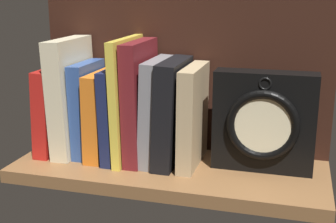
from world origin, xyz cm
name	(u,v)px	position (x,y,z in cm)	size (l,w,h in cm)	color
ground_plane	(169,171)	(0.00, 0.00, -1.25)	(61.24, 23.56, 2.50)	brown
back_panel	(183,75)	(0.00, 11.18, 16.09)	(61.24, 1.20, 32.18)	black
book_red_requiem	(56,109)	(-25.70, 2.26, 8.96)	(3.21, 14.42, 17.91)	red
book_cream_twain	(71,96)	(-21.86, 2.26, 12.02)	(3.87, 14.99, 24.03)	beige
book_blue_modern	(88,109)	(-18.12, 2.26, 9.65)	(3.01, 12.14, 19.31)	#2D4C8E
book_orange_pandolfini	(104,114)	(-14.64, 2.26, 8.80)	(3.36, 14.55, 17.59)	orange
book_navy_bierce	(118,112)	(-11.54, 2.26, 9.33)	(2.23, 15.62, 18.67)	#192147
book_yellow_seinlanguage	(128,99)	(-9.29, 2.26, 12.26)	(1.68, 16.64, 24.51)	gold
book_maroon_dawkins	(140,101)	(-6.62, 2.26, 12.01)	(3.07, 14.92, 24.02)	maroon
book_gray_chess	(157,111)	(-3.26, 2.26, 10.30)	(3.05, 14.09, 20.61)	gray
book_black_skeptic	(175,112)	(0.49, 2.26, 10.28)	(3.84, 15.49, 20.56)	black
book_tan_shortstories	(193,116)	(4.23, 2.26, 9.79)	(3.05, 15.04, 19.57)	tan
framed_clock	(264,122)	(17.78, 2.64, 9.55)	(19.05, 6.46, 19.05)	black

